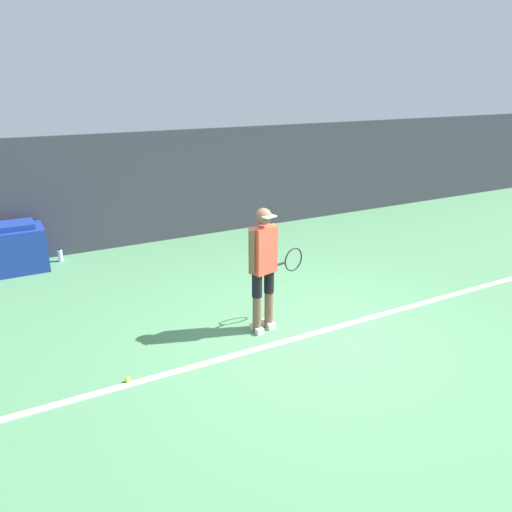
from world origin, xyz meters
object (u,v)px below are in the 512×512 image
tennis_ball (128,380)px  water_bottle (60,255)px  covered_chair (18,248)px  tennis_player (264,264)px

tennis_ball → water_bottle: bearing=90.9°
covered_chair → tennis_player: bearing=-55.9°
tennis_player → tennis_ball: size_ratio=25.40×
tennis_ball → water_bottle: 4.62m
tennis_player → covered_chair: tennis_player is taller
tennis_player → tennis_ball: (-2.01, -0.40, -0.93)m
tennis_player → covered_chair: size_ratio=1.87×
tennis_player → tennis_ball: tennis_player is taller
tennis_ball → covered_chair: (-0.77, 4.49, 0.38)m
tennis_player → tennis_ball: bearing=177.8°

